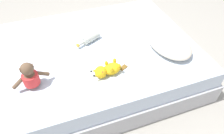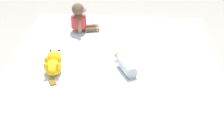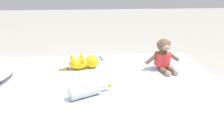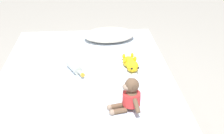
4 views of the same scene
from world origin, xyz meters
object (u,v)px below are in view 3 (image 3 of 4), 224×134
object	(u,v)px
plush_monkey	(163,57)
glass_bottle	(86,91)
plush_yellow_creature	(84,62)
bed	(82,118)

from	to	relation	value
plush_monkey	glass_bottle	distance (m)	0.70
plush_monkey	plush_yellow_creature	world-z (taller)	plush_monkey
plush_monkey	plush_yellow_creature	distance (m)	0.60
plush_yellow_creature	glass_bottle	size ratio (longest dim) A/B	1.30
glass_bottle	plush_yellow_creature	bearing A→B (deg)	1.76
plush_yellow_creature	glass_bottle	world-z (taller)	plush_yellow_creature
plush_monkey	bed	bearing A→B (deg)	116.39
glass_bottle	bed	bearing A→B (deg)	21.92
bed	glass_bottle	xyz separation A→B (m)	(-0.09, -0.04, 0.23)
plush_monkey	plush_yellow_creature	size ratio (longest dim) A/B	0.86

